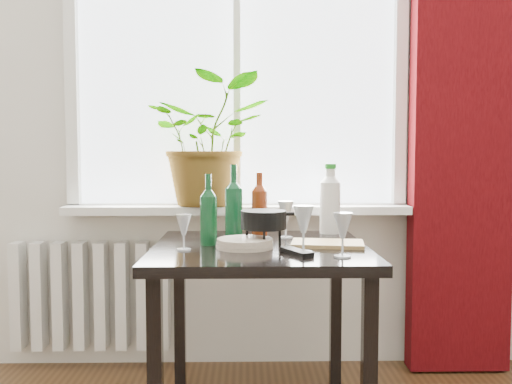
{
  "coord_description": "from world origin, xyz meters",
  "views": [
    {
      "loc": [
        0.04,
        -0.71,
        1.11
      ],
      "look_at": [
        0.08,
        1.55,
        0.95
      ],
      "focal_mm": 40.0,
      "sensor_mm": 36.0,
      "label": 1
    }
  ],
  "objects_px": {
    "potted_plant": "(210,141)",
    "wine_bottle_right": "(234,201)",
    "wineglass_back_center": "(286,219)",
    "plate_stack": "(245,243)",
    "wine_bottle_left": "(208,209)",
    "wineglass_back_left": "(236,215)",
    "tv_remote": "(296,252)",
    "wineglass_front_left": "(184,232)",
    "radiator": "(91,295)",
    "wineglass_far_right": "(343,234)",
    "fondue_pot": "(264,228)",
    "bottle_amber": "(260,203)",
    "cleaning_bottle": "(330,198)",
    "table": "(260,268)",
    "wineglass_front_right": "(303,229)",
    "cutting_board": "(327,244)"
  },
  "relations": [
    {
      "from": "potted_plant",
      "to": "wine_bottle_right",
      "type": "distance_m",
      "value": 0.5
    },
    {
      "from": "wineglass_back_center",
      "to": "plate_stack",
      "type": "height_order",
      "value": "wineglass_back_center"
    },
    {
      "from": "wine_bottle_left",
      "to": "wineglass_back_left",
      "type": "distance_m",
      "value": 0.37
    },
    {
      "from": "wineglass_back_center",
      "to": "wineglass_back_left",
      "type": "relative_size",
      "value": 1.0
    },
    {
      "from": "tv_remote",
      "to": "wine_bottle_left",
      "type": "bearing_deg",
      "value": 119.67
    },
    {
      "from": "wine_bottle_left",
      "to": "wineglass_front_left",
      "type": "height_order",
      "value": "wine_bottle_left"
    },
    {
      "from": "wine_bottle_left",
      "to": "tv_remote",
      "type": "distance_m",
      "value": 0.42
    },
    {
      "from": "radiator",
      "to": "wineglass_back_left",
      "type": "height_order",
      "value": "wineglass_back_left"
    },
    {
      "from": "radiator",
      "to": "wineglass_far_right",
      "type": "distance_m",
      "value": 1.51
    },
    {
      "from": "fondue_pot",
      "to": "tv_remote",
      "type": "xyz_separation_m",
      "value": [
        0.11,
        -0.2,
        -0.06
      ]
    },
    {
      "from": "wineglass_far_right",
      "to": "wine_bottle_left",
      "type": "bearing_deg",
      "value": 149.95
    },
    {
      "from": "wineglass_back_center",
      "to": "fondue_pot",
      "type": "height_order",
      "value": "wineglass_back_center"
    },
    {
      "from": "bottle_amber",
      "to": "cleaning_bottle",
      "type": "distance_m",
      "value": 0.33
    },
    {
      "from": "radiator",
      "to": "table",
      "type": "distance_m",
      "value": 1.09
    },
    {
      "from": "wineglass_front_right",
      "to": "plate_stack",
      "type": "height_order",
      "value": "wineglass_front_right"
    },
    {
      "from": "wineglass_far_right",
      "to": "wineglass_back_left",
      "type": "xyz_separation_m",
      "value": [
        -0.39,
        0.64,
        0.0
      ]
    },
    {
      "from": "tv_remote",
      "to": "bottle_amber",
      "type": "bearing_deg",
      "value": 77.33
    },
    {
      "from": "plate_stack",
      "to": "wineglass_front_left",
      "type": "bearing_deg",
      "value": -168.3
    },
    {
      "from": "wineglass_front_right",
      "to": "wineglass_back_center",
      "type": "height_order",
      "value": "wineglass_front_right"
    },
    {
      "from": "wineglass_front_right",
      "to": "wineglass_back_center",
      "type": "xyz_separation_m",
      "value": [
        -0.04,
        0.36,
        -0.01
      ]
    },
    {
      "from": "wineglass_front_right",
      "to": "wineglass_back_left",
      "type": "relative_size",
      "value": 1.09
    },
    {
      "from": "wine_bottle_right",
      "to": "fondue_pot",
      "type": "relative_size",
      "value": 1.55
    },
    {
      "from": "wine_bottle_left",
      "to": "bottle_amber",
      "type": "xyz_separation_m",
      "value": [
        0.21,
        0.27,
        0.0
      ]
    },
    {
      "from": "wineglass_back_center",
      "to": "plate_stack",
      "type": "distance_m",
      "value": 0.32
    },
    {
      "from": "wineglass_front_right",
      "to": "wineglass_front_left",
      "type": "height_order",
      "value": "wineglass_front_right"
    },
    {
      "from": "wine_bottle_left",
      "to": "wineglass_far_right",
      "type": "bearing_deg",
      "value": -30.05
    },
    {
      "from": "tv_remote",
      "to": "wineglass_front_left",
      "type": "bearing_deg",
      "value": 140.85
    },
    {
      "from": "wine_bottle_right",
      "to": "wineglass_far_right",
      "type": "distance_m",
      "value": 0.61
    },
    {
      "from": "plate_stack",
      "to": "tv_remote",
      "type": "relative_size",
      "value": 1.37
    },
    {
      "from": "radiator",
      "to": "plate_stack",
      "type": "xyz_separation_m",
      "value": [
        0.79,
        -0.69,
        0.38
      ]
    },
    {
      "from": "potted_plant",
      "to": "table",
      "type": "bearing_deg",
      "value": -68.62
    },
    {
      "from": "wineglass_back_left",
      "to": "plate_stack",
      "type": "bearing_deg",
      "value": -84.5
    },
    {
      "from": "wineglass_front_right",
      "to": "cutting_board",
      "type": "height_order",
      "value": "wineglass_front_right"
    },
    {
      "from": "bottle_amber",
      "to": "wineglass_front_left",
      "type": "bearing_deg",
      "value": -126.4
    },
    {
      "from": "wineglass_back_left",
      "to": "tv_remote",
      "type": "distance_m",
      "value": 0.63
    },
    {
      "from": "wineglass_back_left",
      "to": "fondue_pot",
      "type": "bearing_deg",
      "value": -72.93
    },
    {
      "from": "wineglass_front_left",
      "to": "plate_stack",
      "type": "relative_size",
      "value": 0.62
    },
    {
      "from": "cleaning_bottle",
      "to": "cutting_board",
      "type": "relative_size",
      "value": 1.16
    },
    {
      "from": "wineglass_far_right",
      "to": "bottle_amber",
      "type": "bearing_deg",
      "value": 116.69
    },
    {
      "from": "wineglass_front_right",
      "to": "tv_remote",
      "type": "bearing_deg",
      "value": -129.75
    },
    {
      "from": "table",
      "to": "wineglass_back_left",
      "type": "relative_size",
      "value": 5.13
    },
    {
      "from": "wineglass_front_right",
      "to": "wine_bottle_right",
      "type": "bearing_deg",
      "value": 126.15
    },
    {
      "from": "radiator",
      "to": "wine_bottle_left",
      "type": "distance_m",
      "value": 1.02
    },
    {
      "from": "wineglass_front_right",
      "to": "plate_stack",
      "type": "relative_size",
      "value": 0.8
    },
    {
      "from": "radiator",
      "to": "potted_plant",
      "type": "bearing_deg",
      "value": -2.5
    },
    {
      "from": "cleaning_bottle",
      "to": "wineglass_back_left",
      "type": "height_order",
      "value": "cleaning_bottle"
    },
    {
      "from": "potted_plant",
      "to": "cleaning_bottle",
      "type": "bearing_deg",
      "value": -25.44
    },
    {
      "from": "fondue_pot",
      "to": "potted_plant",
      "type": "bearing_deg",
      "value": 89.96
    },
    {
      "from": "potted_plant",
      "to": "plate_stack",
      "type": "xyz_separation_m",
      "value": [
        0.18,
        -0.67,
        -0.41
      ]
    },
    {
      "from": "cleaning_bottle",
      "to": "fondue_pot",
      "type": "distance_m",
      "value": 0.47
    }
  ]
}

